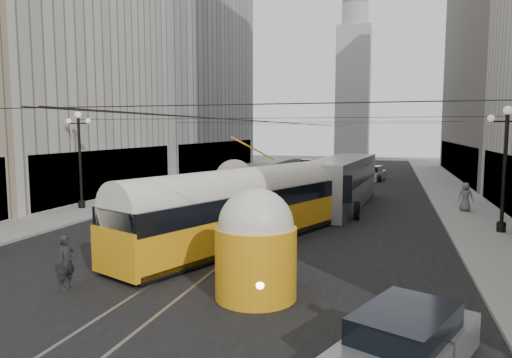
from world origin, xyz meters
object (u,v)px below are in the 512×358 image
Objects in this scene: streetcar at (242,207)px; city_bus at (342,180)px; sedan_grey at (405,346)px; pedestrian_sidewalk_right at (465,197)px; pedestrian_crossing_a at (67,262)px.

city_bus is (3.36, 11.91, 0.10)m from streetcar.
pedestrian_sidewalk_right is (4.24, 21.45, 0.41)m from sedan_grey.
pedestrian_sidewalk_right is (7.88, -0.32, -0.78)m from city_bus.
streetcar is at bearing 63.86° from pedestrian_sidewalk_right.
sedan_grey is at bearing 96.80° from pedestrian_sidewalk_right.
streetcar is 12.14m from sedan_grey.
streetcar is 16.16m from pedestrian_sidewalk_right.
pedestrian_sidewalk_right reaches higher than sedan_grey.
sedan_grey is 21.86m from pedestrian_sidewalk_right.
city_bus is 7.93m from pedestrian_sidewalk_right.
pedestrian_crossing_a is 0.99× the size of pedestrian_sidewalk_right.
streetcar is 3.04× the size of sedan_grey.
pedestrian_sidewalk_right is at bearing -2.32° from city_bus.
streetcar is at bearing -20.63° from pedestrian_crossing_a.
sedan_grey is (3.64, -21.77, -1.18)m from city_bus.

